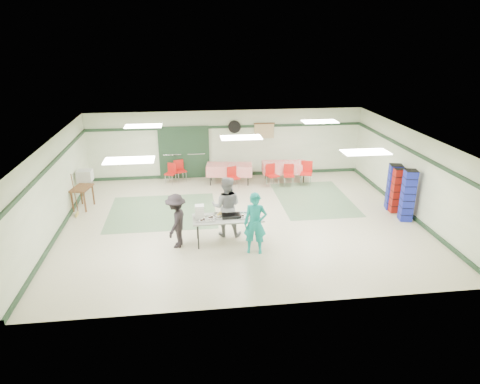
{
  "coord_description": "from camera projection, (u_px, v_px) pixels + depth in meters",
  "views": [
    {
      "loc": [
        -1.56,
        -12.24,
        5.64
      ],
      "look_at": [
        -0.07,
        -0.3,
        1.08
      ],
      "focal_mm": 32.0,
      "sensor_mm": 36.0,
      "label": 1
    }
  ],
  "objects": [
    {
      "name": "office_printer",
      "position": [
        85.0,
        176.0,
        14.75
      ],
      "size": [
        0.51,
        0.45,
        0.39
      ],
      "primitive_type": "cube",
      "rotation": [
        0.0,
        0.0,
        -0.04
      ],
      "color": "#B3B2AE",
      "rests_on": "printer_table"
    },
    {
      "name": "volunteer_teal",
      "position": [
        255.0,
        224.0,
        11.31
      ],
      "size": [
        0.69,
        0.53,
        1.69
      ],
      "primitive_type": "imported",
      "rotation": [
        0.0,
        0.0,
        -0.21
      ],
      "color": "teal",
      "rests_on": "floor"
    },
    {
      "name": "dining_table_a",
      "position": [
        285.0,
        167.0,
        16.9
      ],
      "size": [
        1.79,
        0.9,
        0.77
      ],
      "rotation": [
        0.0,
        0.0,
        -0.07
      ],
      "color": "red",
      "rests_on": "floor"
    },
    {
      "name": "foam_box_stack",
      "position": [
        200.0,
        212.0,
        11.76
      ],
      "size": [
        0.25,
        0.23,
        0.39
      ],
      "primitive_type": "cube",
      "rotation": [
        0.0,
        0.0,
        0.01
      ],
      "color": "white",
      "rests_on": "serving_table"
    },
    {
      "name": "trim_back",
      "position": [
        227.0,
        127.0,
        16.95
      ],
      "size": [
        11.0,
        0.06,
        0.1
      ],
      "primitive_type": "cube",
      "color": "#1D3522",
      "rests_on": "wall_back"
    },
    {
      "name": "wall_back",
      "position": [
        227.0,
        144.0,
        17.23
      ],
      "size": [
        11.0,
        0.0,
        11.0
      ],
      "primitive_type": "plane",
      "rotation": [
        1.57,
        0.0,
        0.0
      ],
      "color": "beige",
      "rests_on": "floor"
    },
    {
      "name": "sheet_tray_left",
      "position": [
        205.0,
        219.0,
        11.74
      ],
      "size": [
        0.55,
        0.42,
        0.02
      ],
      "primitive_type": "cube",
      "rotation": [
        0.0,
        0.0,
        0.01
      ],
      "color": "silver",
      "rests_on": "serving_table"
    },
    {
      "name": "baseboard_right",
      "position": [
        405.0,
        210.0,
        14.15
      ],
      "size": [
        0.06,
        9.0,
        0.12
      ],
      "primitive_type": "cube",
      "rotation": [
        0.0,
        0.0,
        1.57
      ],
      "color": "#1D3522",
      "rests_on": "floor"
    },
    {
      "name": "serving_table",
      "position": [
        228.0,
        219.0,
        11.91
      ],
      "size": [
        1.97,
        0.82,
        0.76
      ],
      "rotation": [
        0.0,
        0.0,
        0.01
      ],
      "color": "#AAAAA5",
      "rests_on": "floor"
    },
    {
      "name": "trim_left",
      "position": [
        51.0,
        165.0,
        12.17
      ],
      "size": [
        0.06,
        9.0,
        0.1
      ],
      "primitive_type": "cube",
      "rotation": [
        0.0,
        0.0,
        1.57
      ],
      "color": "#1D3522",
      "rests_on": "wall_back"
    },
    {
      "name": "green_patch_a",
      "position": [
        163.0,
        212.0,
        14.17
      ],
      "size": [
        3.5,
        3.0,
        0.01
      ],
      "primitive_type": "cube",
      "color": "slate",
      "rests_on": "floor"
    },
    {
      "name": "sheet_tray_mid",
      "position": [
        226.0,
        216.0,
        11.97
      ],
      "size": [
        0.61,
        0.47,
        0.02
      ],
      "primitive_type": "cube",
      "rotation": [
        0.0,
        0.0,
        0.01
      ],
      "color": "silver",
      "rests_on": "serving_table"
    },
    {
      "name": "wall_right",
      "position": [
        411.0,
        173.0,
        13.69
      ],
      "size": [
        0.0,
        9.0,
        9.0
      ],
      "primitive_type": "plane",
      "rotation": [
        1.57,
        0.0,
        -1.57
      ],
      "color": "beige",
      "rests_on": "floor"
    },
    {
      "name": "chair_a",
      "position": [
        289.0,
        173.0,
        16.4
      ],
      "size": [
        0.45,
        0.45,
        0.84
      ],
      "rotation": [
        0.0,
        0.0,
        -0.16
      ],
      "color": "red",
      "rests_on": "floor"
    },
    {
      "name": "double_door_right",
      "position": [
        196.0,
        152.0,
        17.14
      ],
      "size": [
        0.9,
        0.06,
        2.1
      ],
      "primitive_type": "cube",
      "color": "gray",
      "rests_on": "floor"
    },
    {
      "name": "trim_right",
      "position": [
        413.0,
        152.0,
        13.44
      ],
      "size": [
        0.06,
        9.0,
        0.1
      ],
      "primitive_type": "cube",
      "rotation": [
        0.0,
        0.0,
        1.57
      ],
      "color": "#1D3522",
      "rests_on": "wall_back"
    },
    {
      "name": "wall_left",
      "position": [
        54.0,
        188.0,
        12.42
      ],
      "size": [
        0.0,
        9.0,
        9.0
      ],
      "primitive_type": "plane",
      "rotation": [
        1.57,
        0.0,
        1.57
      ],
      "color": "beige",
      "rests_on": "floor"
    },
    {
      "name": "volunteer_grey",
      "position": [
        226.0,
        206.0,
        12.29
      ],
      "size": [
        0.98,
        0.83,
        1.79
      ],
      "primitive_type": "imported",
      "rotation": [
        0.0,
        0.0,
        2.95
      ],
      "color": "gray",
      "rests_on": "floor"
    },
    {
      "name": "chair_loose_a",
      "position": [
        180.0,
        168.0,
        16.88
      ],
      "size": [
        0.52,
        0.52,
        0.86
      ],
      "rotation": [
        0.0,
        0.0,
        0.4
      ],
      "color": "red",
      "rests_on": "floor"
    },
    {
      "name": "chair_d",
      "position": [
        233.0,
        175.0,
        16.15
      ],
      "size": [
        0.48,
        0.48,
        0.83
      ],
      "rotation": [
        0.0,
        0.0,
        0.3
      ],
      "color": "red",
      "rests_on": "floor"
    },
    {
      "name": "scroll_banner",
      "position": [
        264.0,
        131.0,
        17.17
      ],
      "size": [
        0.8,
        0.02,
        0.6
      ],
      "primitive_type": "cube",
      "color": "tan",
      "rests_on": "wall_back"
    },
    {
      "name": "chair_b",
      "position": [
        271.0,
        173.0,
        16.31
      ],
      "size": [
        0.53,
        0.53,
        0.88
      ],
      "rotation": [
        0.0,
        0.0,
        0.38
      ],
      "color": "red",
      "rests_on": "floor"
    },
    {
      "name": "door_frame",
      "position": [
        184.0,
        153.0,
        17.06
      ],
      "size": [
        2.0,
        0.03,
        2.15
      ],
      "primitive_type": "cube",
      "color": "#1D3522",
      "rests_on": "floor"
    },
    {
      "name": "sheet_tray_right",
      "position": [
        249.0,
        216.0,
        11.97
      ],
      "size": [
        0.6,
        0.46,
        0.02
      ],
      "primitive_type": "cube",
      "rotation": [
        0.0,
        0.0,
        0.01
      ],
      "color": "silver",
      "rests_on": "serving_table"
    },
    {
      "name": "wall_front",
      "position": [
        268.0,
        251.0,
        8.88
      ],
      "size": [
        11.0,
        0.0,
        11.0
      ],
      "primitive_type": "plane",
      "rotation": [
        -1.57,
        0.0,
        0.0
      ],
      "color": "beige",
      "rests_on": "floor"
    },
    {
      "name": "crate_stack_blue_b",
      "position": [
        408.0,
        196.0,
        13.26
      ],
      "size": [
        0.43,
        0.43,
        1.66
      ],
      "primitive_type": "cube",
      "rotation": [
        0.0,
        0.0,
        -0.19
      ],
      "color": "#1B28A2",
      "rests_on": "floor"
    },
    {
      "name": "baseboard_left",
      "position": [
        61.0,
        228.0,
        12.88
      ],
      "size": [
        0.06,
        9.0,
        0.12
      ],
      "primitive_type": "cube",
      "rotation": [
        0.0,
        0.0,
        1.57
      ],
      "color": "#1D3522",
      "rests_on": "floor"
    },
    {
      "name": "chair_c",
      "position": [
        306.0,
        171.0,
        16.46
      ],
      "size": [
        0.55,
        0.55,
        0.94
      ],
      "rotation": [
        0.0,
        0.0,
        -0.33
      ],
      "color": "red",
      "rests_on": "floor"
    },
    {
      "name": "printer_table",
      "position": [
        82.0,
        190.0,
        14.26
      ],
      "size": [
        0.69,
        0.92,
        0.74
      ],
      "rotation": [
        0.0,
        0.0,
        -0.21
      ],
      "color": "brown",
      "rests_on": "floor"
    },
    {
      "name": "volunteer_dark",
      "position": [
        176.0,
        221.0,
        11.66
      ],
      "size": [
        0.81,
        1.1,
        1.53
      ],
      "primitive_type": "imported",
      "rotation": [
        0.0,
        0.0,
        -1.83
      ],
      "color": "black",
      "rests_on": "floor"
    },
    {
      "name": "crate_stack_red",
      "position": [
        397.0,
        190.0,
        13.96
      ],
      "size": [
        0.41,
        0.41,
        1.51
      ],
      "primitive_type": "cube",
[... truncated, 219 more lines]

